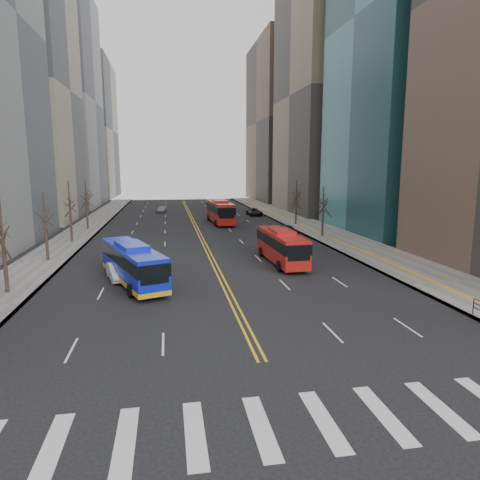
% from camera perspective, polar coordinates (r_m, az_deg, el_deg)
% --- Properties ---
extents(ground, '(220.00, 220.00, 0.00)m').
position_cam_1_polar(ground, '(17.00, 7.04, -23.11)').
color(ground, black).
extents(sidewalk_right, '(7.00, 130.00, 0.15)m').
position_cam_1_polar(sidewalk_right, '(63.22, 10.59, 1.27)').
color(sidewalk_right, slate).
rests_on(sidewalk_right, ground).
extents(sidewalk_left, '(5.00, 130.00, 0.15)m').
position_cam_1_polar(sidewalk_left, '(60.60, -21.18, 0.41)').
color(sidewalk_left, slate).
rests_on(sidewalk_left, ground).
extents(crosswalk, '(26.70, 4.00, 0.01)m').
position_cam_1_polar(crosswalk, '(17.00, 7.04, -23.09)').
color(crosswalk, silver).
rests_on(crosswalk, ground).
extents(centerline, '(0.55, 100.00, 0.01)m').
position_cam_1_polar(centerline, '(69.39, -6.05, 2.07)').
color(centerline, gold).
rests_on(centerline, ground).
extents(office_towers, '(83.00, 134.00, 58.00)m').
position_cam_1_polar(office_towers, '(83.58, -6.90, 19.82)').
color(office_towers, gray).
rests_on(office_towers, ground).
extents(street_trees, '(35.20, 47.20, 7.60)m').
position_cam_1_polar(street_trees, '(48.48, -13.10, 4.36)').
color(street_trees, '#2B221A').
rests_on(street_trees, ground).
extents(blue_bus, '(5.99, 11.34, 3.28)m').
position_cam_1_polar(blue_bus, '(34.93, -14.14, -2.94)').
color(blue_bus, '#0D20C9').
rests_on(blue_bus, ground).
extents(red_bus_near, '(2.86, 10.35, 3.29)m').
position_cam_1_polar(red_bus_near, '(41.32, 5.54, -0.58)').
color(red_bus_near, red).
rests_on(red_bus_near, ground).
extents(red_bus_far, '(3.48, 12.27, 3.83)m').
position_cam_1_polar(red_bus_far, '(70.58, -2.68, 3.97)').
color(red_bus_far, red).
rests_on(red_bus_far, ground).
extents(car_white, '(2.55, 4.44, 1.38)m').
position_cam_1_polar(car_white, '(36.79, -15.95, -4.02)').
color(car_white, white).
rests_on(car_white, ground).
extents(car_dark_mid, '(2.46, 4.73, 1.54)m').
position_cam_1_polar(car_dark_mid, '(57.58, 6.35, 1.26)').
color(car_dark_mid, black).
rests_on(car_dark_mid, ground).
extents(car_silver, '(2.22, 4.28, 1.18)m').
position_cam_1_polar(car_silver, '(88.75, -10.44, 4.01)').
color(car_silver, gray).
rests_on(car_silver, ground).
extents(car_dark_far, '(2.60, 5.07, 1.37)m').
position_cam_1_polar(car_dark_far, '(81.91, 1.93, 3.76)').
color(car_dark_far, black).
rests_on(car_dark_far, ground).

